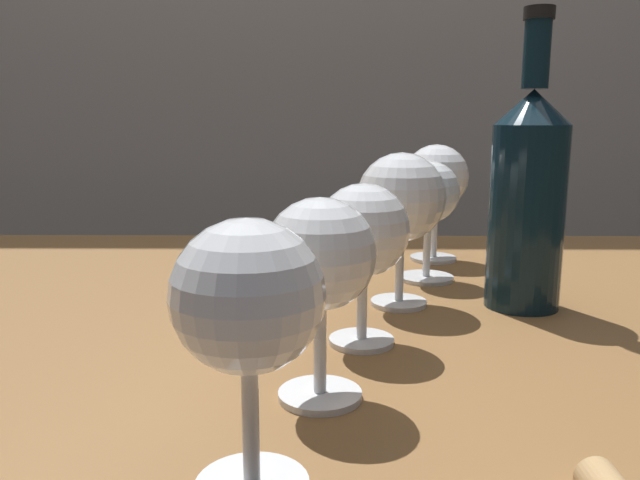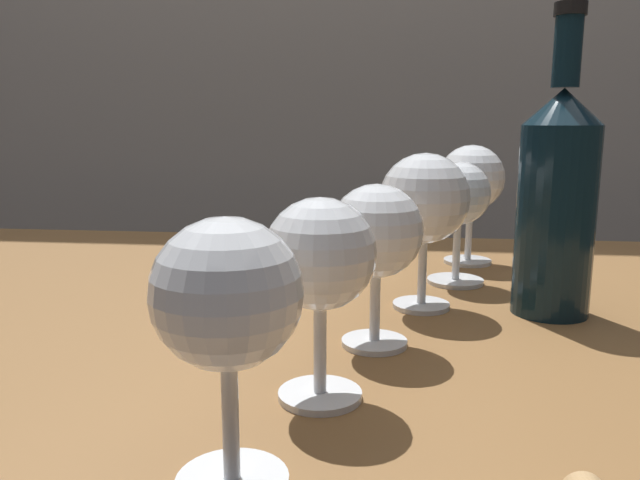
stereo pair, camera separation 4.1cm
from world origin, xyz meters
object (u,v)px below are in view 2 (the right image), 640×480
at_px(wine_glass_chardonnay, 227,300).
at_px(wine_glass_port, 471,181).
at_px(wine_glass_rose, 320,260).
at_px(wine_glass_amber, 376,234).
at_px(wine_glass_merlot, 425,200).
at_px(wine_glass_white, 459,196).
at_px(wine_bottle, 557,198).

distance_m(wine_glass_chardonnay, wine_glass_port, 0.58).
relative_size(wine_glass_rose, wine_glass_amber, 1.01).
xyz_separation_m(wine_glass_merlot, wine_glass_port, (0.07, 0.22, -0.00)).
bearing_deg(wine_glass_port, wine_glass_white, -104.08).
bearing_deg(wine_glass_amber, wine_glass_white, 67.53).
height_order(wine_glass_chardonnay, wine_glass_port, wine_glass_port).
xyz_separation_m(wine_glass_chardonnay, wine_glass_amber, (0.07, 0.22, -0.00)).
distance_m(wine_glass_chardonnay, wine_glass_amber, 0.23).
relative_size(wine_glass_rose, wine_bottle, 0.48).
bearing_deg(wine_bottle, wine_glass_chardonnay, -126.30).
bearing_deg(wine_glass_chardonnay, wine_glass_rose, 72.59).
relative_size(wine_glass_chardonnay, wine_glass_amber, 1.04).
bearing_deg(wine_glass_chardonnay, wine_glass_merlot, 70.95).
xyz_separation_m(wine_glass_chardonnay, wine_glass_merlot, (0.12, 0.34, 0.01)).
bearing_deg(wine_glass_rose, wine_glass_white, 68.99).
distance_m(wine_glass_merlot, wine_glass_white, 0.12).
xyz_separation_m(wine_glass_white, wine_bottle, (0.08, -0.11, 0.01)).
relative_size(wine_glass_amber, wine_glass_port, 0.88).
height_order(wine_glass_amber, wine_glass_white, wine_glass_white).
height_order(wine_glass_rose, wine_glass_amber, wine_glass_rose).
relative_size(wine_glass_merlot, wine_glass_white, 1.11).
distance_m(wine_glass_amber, wine_glass_merlot, 0.13).
bearing_deg(wine_glass_merlot, wine_bottle, -1.67).
xyz_separation_m(wine_glass_chardonnay, wine_glass_rose, (0.03, 0.11, -0.00)).
distance_m(wine_glass_chardonnay, wine_glass_merlot, 0.36).
xyz_separation_m(wine_glass_amber, wine_glass_merlot, (0.05, 0.12, 0.01)).
relative_size(wine_glass_chardonnay, wine_glass_rose, 1.02).
xyz_separation_m(wine_glass_rose, wine_bottle, (0.21, 0.22, 0.02)).
xyz_separation_m(wine_glass_rose, wine_glass_amber, (0.04, 0.11, -0.00)).
xyz_separation_m(wine_glass_rose, wine_glass_white, (0.13, 0.33, 0.01)).
distance_m(wine_glass_chardonnay, wine_bottle, 0.41).
bearing_deg(wine_glass_white, wine_glass_rose, -111.01).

